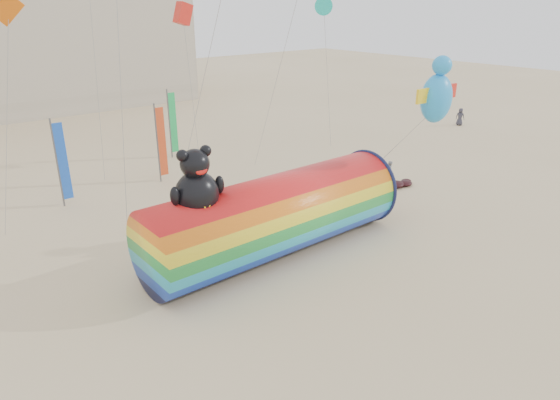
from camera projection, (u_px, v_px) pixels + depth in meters
ground at (292, 260)px, 23.13m from camera, size 160.00×160.00×0.00m
windsock_assembly at (276, 213)px, 23.16m from camera, size 12.99×3.96×5.99m
kite_handler at (389, 173)px, 32.45m from camera, size 0.64×0.49×1.57m
fabric_bundle at (397, 184)px, 32.23m from camera, size 2.62×1.35×0.41m
festival_banners at (136, 141)px, 32.75m from camera, size 10.24×4.92×5.20m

